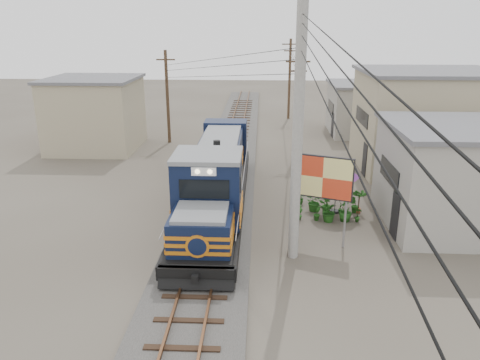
{
  "coord_description": "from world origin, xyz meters",
  "views": [
    {
      "loc": [
        2.14,
        -17.4,
        8.92
      ],
      "look_at": [
        1.24,
        2.47,
        2.2
      ],
      "focal_mm": 35.0,
      "sensor_mm": 36.0,
      "label": 1
    }
  ],
  "objects_px": {
    "billboard": "(323,179)",
    "locomotive": "(216,179)",
    "market_umbrella": "(337,171)",
    "vendor": "(324,178)"
  },
  "relations": [
    {
      "from": "locomotive",
      "to": "market_umbrella",
      "type": "height_order",
      "value": "locomotive"
    },
    {
      "from": "market_umbrella",
      "to": "billboard",
      "type": "bearing_deg",
      "value": -108.5
    },
    {
      "from": "locomotive",
      "to": "vendor",
      "type": "xyz_separation_m",
      "value": [
        5.62,
        2.9,
        -0.82
      ]
    },
    {
      "from": "locomotive",
      "to": "market_umbrella",
      "type": "bearing_deg",
      "value": 0.82
    },
    {
      "from": "billboard",
      "to": "vendor",
      "type": "bearing_deg",
      "value": 102.35
    },
    {
      "from": "billboard",
      "to": "vendor",
      "type": "distance_m",
      "value": 6.63
    },
    {
      "from": "locomotive",
      "to": "vendor",
      "type": "bearing_deg",
      "value": 27.29
    },
    {
      "from": "billboard",
      "to": "market_umbrella",
      "type": "relative_size",
      "value": 1.56
    },
    {
      "from": "billboard",
      "to": "locomotive",
      "type": "bearing_deg",
      "value": 165.31
    },
    {
      "from": "billboard",
      "to": "vendor",
      "type": "height_order",
      "value": "billboard"
    }
  ]
}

